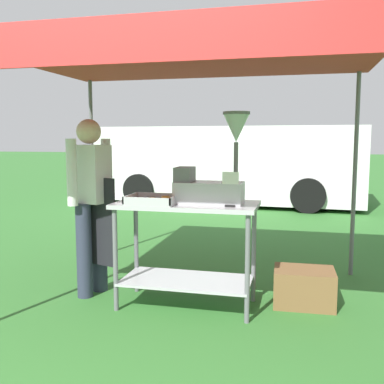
# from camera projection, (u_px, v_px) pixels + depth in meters

# --- Properties ---
(ground_plane) EXTENTS (70.00, 70.00, 0.00)m
(ground_plane) POSITION_uv_depth(u_px,v_px,m) (237.00, 211.00, 8.84)
(ground_plane) COLOR #33702D
(stall_canopy) EXTENTS (3.16, 2.43, 2.16)m
(stall_canopy) POSITION_uv_depth(u_px,v_px,m) (189.00, 60.00, 3.71)
(stall_canopy) COLOR slate
(stall_canopy) RESTS_ON ground
(donut_cart) EXTENTS (1.20, 0.59, 0.90)m
(donut_cart) POSITION_uv_depth(u_px,v_px,m) (186.00, 233.00, 3.78)
(donut_cart) COLOR #B7B7BC
(donut_cart) RESTS_ON ground
(donut_tray) EXTENTS (0.41, 0.33, 0.07)m
(donut_tray) POSITION_uv_depth(u_px,v_px,m) (153.00, 201.00, 3.68)
(donut_tray) COLOR #B7B7BC
(donut_tray) RESTS_ON donut_cart
(donut_fryer) EXTENTS (0.61, 0.28, 0.75)m
(donut_fryer) POSITION_uv_depth(u_px,v_px,m) (214.00, 175.00, 3.67)
(donut_fryer) COLOR #B7B7BC
(donut_fryer) RESTS_ON donut_cart
(menu_sign) EXTENTS (0.13, 0.05, 0.28)m
(menu_sign) POSITION_uv_depth(u_px,v_px,m) (230.00, 192.00, 3.51)
(menu_sign) COLOR black
(menu_sign) RESTS_ON donut_cart
(vendor) EXTENTS (0.47, 0.53, 1.61)m
(vendor) POSITION_uv_depth(u_px,v_px,m) (91.00, 198.00, 4.05)
(vendor) COLOR #2D3347
(vendor) RESTS_ON ground
(supply_crate) EXTENTS (0.52, 0.40, 0.32)m
(supply_crate) POSITION_uv_depth(u_px,v_px,m) (304.00, 287.00, 3.85)
(supply_crate) COLOR brown
(supply_crate) RESTS_ON ground
(van_white) EXTENTS (5.82, 2.33, 1.69)m
(van_white) POSITION_uv_depth(u_px,v_px,m) (228.00, 164.00, 9.98)
(van_white) COLOR white
(van_white) RESTS_ON ground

